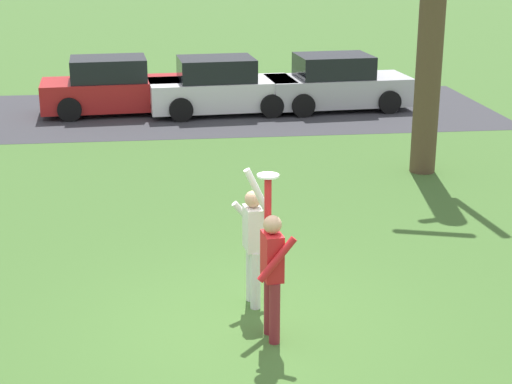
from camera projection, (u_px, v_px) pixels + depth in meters
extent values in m
plane|color=#426B2D|center=(248.00, 327.00, 10.46)|extent=(120.00, 120.00, 0.00)
cylinder|color=maroon|center=(275.00, 313.00, 9.93)|extent=(0.14, 0.14, 0.82)
cylinder|color=maroon|center=(269.00, 304.00, 10.17)|extent=(0.14, 0.14, 0.82)
cube|color=red|center=(272.00, 256.00, 9.83)|extent=(0.26, 0.38, 0.60)
sphere|color=tan|center=(272.00, 225.00, 9.70)|extent=(0.23, 0.23, 0.23)
cylinder|color=red|center=(277.00, 260.00, 9.61)|extent=(0.49, 0.15, 0.57)
cylinder|color=red|center=(268.00, 202.00, 9.84)|extent=(0.09, 0.09, 0.66)
cylinder|color=silver|center=(251.00, 273.00, 11.10)|extent=(0.14, 0.14, 0.82)
cylinder|color=silver|center=(255.00, 280.00, 10.86)|extent=(0.14, 0.14, 0.82)
cube|color=silver|center=(253.00, 228.00, 10.76)|extent=(0.26, 0.38, 0.60)
sphere|color=tan|center=(253.00, 199.00, 10.63)|extent=(0.23, 0.23, 0.23)
cylinder|color=silver|center=(249.00, 220.00, 10.96)|extent=(0.49, 0.15, 0.57)
cylinder|color=silver|center=(257.00, 191.00, 10.37)|extent=(0.36, 0.12, 0.64)
cylinder|color=white|center=(268.00, 175.00, 9.74)|extent=(0.27, 0.27, 0.02)
cube|color=red|center=(115.00, 94.00, 22.88)|extent=(4.22, 2.10, 0.80)
cube|color=black|center=(108.00, 69.00, 22.63)|extent=(2.22, 1.79, 0.64)
cylinder|color=black|center=(157.00, 94.00, 24.03)|extent=(0.67, 0.27, 0.66)
cylinder|color=black|center=(162.00, 106.00, 22.33)|extent=(0.67, 0.27, 0.66)
cylinder|color=black|center=(71.00, 97.00, 23.57)|extent=(0.67, 0.27, 0.66)
cylinder|color=black|center=(69.00, 110.00, 21.86)|extent=(0.67, 0.27, 0.66)
cube|color=white|center=(222.00, 94.00, 22.86)|extent=(4.22, 2.10, 0.80)
cube|color=black|center=(216.00, 69.00, 22.61)|extent=(2.22, 1.79, 0.64)
cylinder|color=black|center=(259.00, 94.00, 24.01)|extent=(0.67, 0.27, 0.66)
cylinder|color=black|center=(272.00, 106.00, 22.31)|extent=(0.67, 0.27, 0.66)
cylinder|color=black|center=(175.00, 97.00, 23.55)|extent=(0.67, 0.27, 0.66)
cylinder|color=black|center=(181.00, 110.00, 21.84)|extent=(0.67, 0.27, 0.66)
cube|color=#BCBCC1|center=(338.00, 90.00, 23.40)|extent=(4.22, 2.10, 0.80)
cube|color=black|center=(333.00, 66.00, 23.15)|extent=(2.22, 1.79, 0.64)
cylinder|color=black|center=(369.00, 90.00, 24.55)|extent=(0.67, 0.27, 0.66)
cylinder|color=black|center=(389.00, 102.00, 22.85)|extent=(0.67, 0.27, 0.66)
cylinder|color=black|center=(288.00, 93.00, 24.09)|extent=(0.67, 0.27, 0.66)
cylinder|color=black|center=(303.00, 106.00, 22.38)|extent=(0.67, 0.27, 0.66)
cube|color=#38383D|center=(221.00, 111.00, 23.18)|extent=(15.80, 6.40, 0.01)
cylinder|color=brown|center=(430.00, 47.00, 16.51)|extent=(0.54, 0.54, 5.35)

